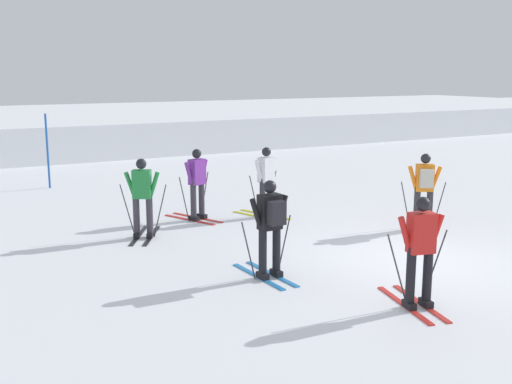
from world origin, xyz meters
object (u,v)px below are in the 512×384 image
skier_orange (424,187)px  skier_green (142,196)px  skier_white (266,180)px  skier_red (420,249)px  skier_black (270,224)px  trail_marker_pole (48,151)px  skier_purple (197,182)px

skier_orange → skier_green: size_ratio=1.00×
skier_white → skier_red: bearing=-98.3°
skier_green → skier_black: same height
skier_red → skier_orange: bearing=45.6°
trail_marker_pole → skier_red: bearing=-76.6°
skier_purple → trail_marker_pole: trail_marker_pole is taller
skier_black → trail_marker_pole: size_ratio=0.76×
skier_purple → trail_marker_pole: size_ratio=0.76×
skier_green → skier_black: bearing=-73.4°
trail_marker_pole → skier_green: bearing=-84.4°
skier_white → skier_green: bearing=-172.4°
skier_black → skier_white: bearing=61.4°
skier_white → trail_marker_pole: bearing=121.3°
skier_green → skier_red: (2.34, -5.78, -0.00)m
skier_green → trail_marker_pole: trail_marker_pole is taller
skier_purple → skier_green: bearing=-150.5°
skier_green → trail_marker_pole: bearing=95.6°
skier_black → skier_white: 4.55m
skier_orange → skier_white: (-2.51, 2.72, -0.04)m
skier_white → trail_marker_pole: trail_marker_pole is taller
skier_red → skier_black: size_ratio=1.00×
skier_red → skier_purple: bearing=95.9°
skier_purple → trail_marker_pole: bearing=111.4°
skier_purple → skier_white: size_ratio=1.00×
skier_green → skier_white: size_ratio=1.00×
skier_black → skier_green: bearing=106.6°
skier_green → skier_white: same height
skier_green → skier_white: bearing=7.6°
skier_orange → skier_white: 3.71m
skier_orange → skier_white: same height
skier_purple → skier_red: (0.69, -6.71, 0.00)m
skier_orange → skier_purple: (-4.11, 3.22, -0.04)m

